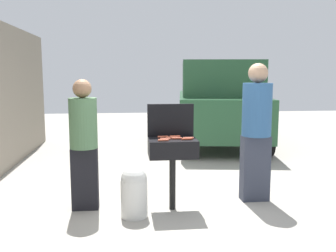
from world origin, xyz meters
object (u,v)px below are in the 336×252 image
object	(u,v)px
hot_dog_3	(175,137)
person_left	(84,140)
propane_tank	(134,191)
person_right	(256,127)
hot_dog_0	(187,139)
hot_dog_1	(171,138)
hot_dog_7	(163,140)
bbq_grill	(173,150)
hot_dog_5	(163,137)
hot_dog_2	(188,138)
hot_dog_4	(165,139)
hot_dog_6	(177,138)
parked_minivan	(218,102)
hot_dog_8	(175,136)

from	to	relation	value
hot_dog_3	person_left	distance (m)	1.14
propane_tank	person_right	size ratio (longest dim) A/B	0.33
hot_dog_0	hot_dog_3	world-z (taller)	same
hot_dog_1	hot_dog_7	xyz separation A→B (m)	(-0.12, -0.18, 0.00)
bbq_grill	propane_tank	bearing A→B (deg)	-157.25
hot_dog_5	person_left	bearing A→B (deg)	178.36
hot_dog_3	person_right	xyz separation A→B (m)	(1.12, 0.15, 0.09)
hot_dog_2	person_left	xyz separation A→B (m)	(-1.30, 0.16, -0.03)
bbq_grill	hot_dog_0	distance (m)	0.25
hot_dog_7	person_left	distance (m)	1.01
hot_dog_4	hot_dog_5	bearing A→B (deg)	94.54
hot_dog_7	propane_tank	distance (m)	0.70
hot_dog_5	hot_dog_6	xyz separation A→B (m)	(0.16, -0.13, 0.00)
hot_dog_4	hot_dog_6	size ratio (longest dim) A/B	1.00
bbq_grill	hot_dog_1	world-z (taller)	hot_dog_1
propane_tank	parked_minivan	distance (m)	5.23
hot_dog_3	hot_dog_5	distance (m)	0.15
bbq_grill	hot_dog_4	distance (m)	0.19
hot_dog_1	person_left	size ratio (longest dim) A/B	0.08
hot_dog_4	parked_minivan	xyz separation A→B (m)	(1.78, 4.56, 0.11)
hot_dog_1	hot_dog_3	distance (m)	0.06
hot_dog_1	hot_dog_2	size ratio (longest dim) A/B	1.00
hot_dog_2	hot_dog_8	distance (m)	0.21
hot_dog_2	person_right	distance (m)	1.00
hot_dog_4	propane_tank	bearing A→B (deg)	-159.90
hot_dog_3	parked_minivan	size ratio (longest dim) A/B	0.03
hot_dog_2	hot_dog_8	bearing A→B (deg)	135.41
hot_dog_8	person_left	size ratio (longest dim) A/B	0.08
hot_dog_6	person_right	size ratio (longest dim) A/B	0.07
hot_dog_5	propane_tank	world-z (taller)	hot_dog_5
propane_tank	person_left	distance (m)	0.90
hot_dog_3	hot_dog_1	bearing A→B (deg)	-137.65
hot_dog_8	parked_minivan	xyz separation A→B (m)	(1.64, 4.38, 0.11)
hot_dog_6	person_left	xyz separation A→B (m)	(-1.15, 0.16, -0.03)
hot_dog_0	person_right	xyz separation A→B (m)	(0.99, 0.32, 0.09)
bbq_grill	hot_dog_8	distance (m)	0.20
hot_dog_3	hot_dog_8	size ratio (longest dim) A/B	1.00
hot_dog_4	hot_dog_8	bearing A→B (deg)	50.41
hot_dog_0	hot_dog_1	size ratio (longest dim) A/B	1.00
hot_dog_1	hot_dog_5	distance (m)	0.12
hot_dog_1	hot_dog_5	world-z (taller)	same
hot_dog_1	hot_dog_7	bearing A→B (deg)	-124.18
bbq_grill	hot_dog_0	bearing A→B (deg)	-29.15
bbq_grill	hot_dog_1	size ratio (longest dim) A/B	6.97
parked_minivan	hot_dog_1	bearing A→B (deg)	77.33
bbq_grill	person_left	world-z (taller)	person_left
bbq_grill	hot_dog_6	world-z (taller)	hot_dog_6
hot_dog_8	parked_minivan	bearing A→B (deg)	69.52
hot_dog_1	hot_dog_0	bearing A→B (deg)	-35.56
hot_dog_7	hot_dog_8	size ratio (longest dim) A/B	1.00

